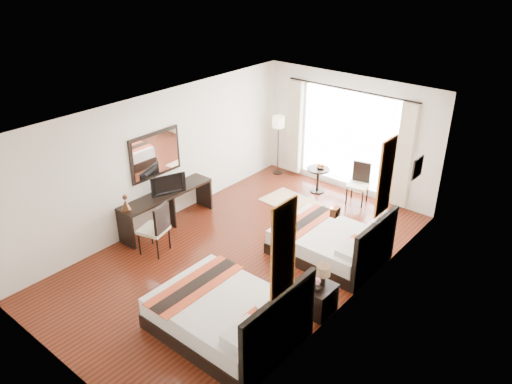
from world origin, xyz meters
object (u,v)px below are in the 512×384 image
Objects in this scene: desk_chair at (155,237)px; window_chair at (358,191)px; television at (167,183)px; side_table at (318,180)px; vase at (317,287)px; fruit_bowl at (320,167)px; nightstand at (319,299)px; bed_near at (228,316)px; bed_far at (331,243)px; console_desk at (167,209)px; floor_lamp at (278,126)px; table_lamp at (323,272)px.

window_chair is (1.97, 4.31, -0.03)m from desk_chair.
television is 3.71m from side_table.
vase is 0.68× the size of fruit_bowl.
window_chair is at bearing 110.86° from nightstand.
bed_near is at bearing -71.61° from side_table.
fruit_bowl is (-1.70, 2.19, 0.35)m from bed_far.
bed_near is 2.79m from bed_far.
floor_lamp reaches higher than console_desk.
fruit_bowl is at bearing 123.27° from nightstand.
floor_lamp is at bearing 142.52° from bed_far.
fruit_bowl is (-1.61, 4.98, 0.32)m from bed_near.
nightstand is (0.80, 1.30, -0.07)m from bed_near.
vase is 4.05m from television.
console_desk is 2.97× the size of television.
bed_near reaches higher than side_table.
bed_far is 2.08× the size of window_chair.
nightstand is 0.70× the size of television.
side_table is at bearing 123.87° from nightstand.
nightstand is 0.34× the size of floor_lamp.
desk_chair is at bearing 163.77° from bed_near.
television is at bearing 176.13° from table_lamp.
side_table is (1.39, -0.24, -0.99)m from floor_lamp.
floor_lamp reaches higher than desk_chair.
bed_near is 5.99× the size of table_lamp.
fruit_bowl is at bearing 127.84° from bed_far.
table_lamp is 4.35m from side_table.
fruit_bowl is at bearing -4.05° from television.
vase is 5.60m from floor_lamp.
console_desk is 1.43× the size of floor_lamp.
console_desk is at bearing -160.33° from bed_far.
side_table is at bearing 108.39° from bed_near.
television is at bearing -47.59° from window_chair.
vase is at bearing -56.88° from side_table.
bed_far reaches higher than table_lamp.
television reaches higher than vase.
television is (-3.99, 0.27, 0.22)m from table_lamp.
bed_far is 3.51m from console_desk.
console_desk reaches higher than vase.
floor_lamp is (0.18, 3.58, 0.92)m from console_desk.
desk_chair is (-3.41, -0.54, 0.07)m from nightstand.
nightstand is at bearing -56.73° from fruit_bowl.
desk_chair is 4.56m from floor_lamp.
table_lamp is 0.24× the size of floor_lamp.
desk_chair is (0.59, -0.89, -0.65)m from television.
desk_chair is at bearing -124.90° from television.
nightstand is 0.49× the size of desk_chair.
window_chair is (0.98, 0.08, -0.35)m from fruit_bowl.
vase is 0.18× the size of television.
floor_lamp is 1.73m from side_table.
floor_lamp is (0.16, 3.55, 0.33)m from television.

